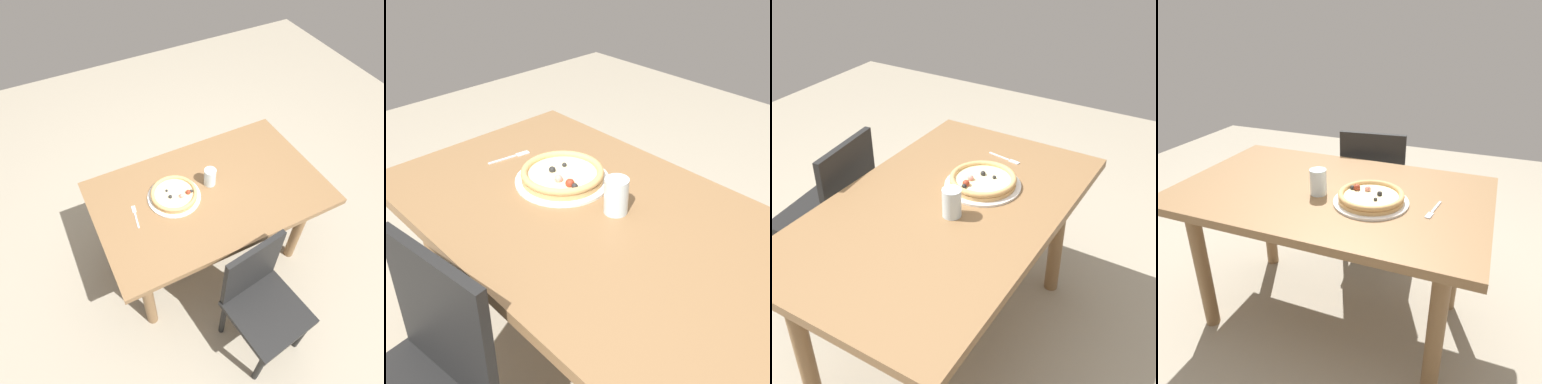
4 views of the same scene
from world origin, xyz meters
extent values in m
plane|color=#9E937F|center=(0.00, 0.00, 0.00)|extent=(6.00, 6.00, 0.00)
cube|color=olive|center=(0.00, 0.00, 0.72)|extent=(1.42, 0.86, 0.04)
cylinder|color=olive|center=(-0.57, -0.29, 0.35)|extent=(0.07, 0.07, 0.70)
cylinder|color=olive|center=(0.57, -0.29, 0.35)|extent=(0.07, 0.07, 0.70)
cylinder|color=olive|center=(-0.57, 0.29, 0.35)|extent=(0.07, 0.07, 0.70)
cylinder|color=black|center=(0.19, -0.86, 0.20)|extent=(0.04, 0.04, 0.41)
cylinder|color=black|center=(-0.15, -0.90, 0.20)|extent=(0.04, 0.04, 0.41)
cylinder|color=black|center=(0.15, -0.52, 0.20)|extent=(0.04, 0.04, 0.41)
cylinder|color=black|center=(-0.19, -0.56, 0.20)|extent=(0.04, 0.04, 0.41)
cube|color=black|center=(0.00, -0.71, 0.43)|extent=(0.45, 0.45, 0.04)
cube|color=black|center=(-0.02, -0.53, 0.66)|extent=(0.38, 0.08, 0.42)
cylinder|color=white|center=(-0.21, 0.06, 0.75)|extent=(0.32, 0.32, 0.01)
cylinder|color=tan|center=(-0.21, 0.06, 0.76)|extent=(0.28, 0.28, 0.02)
cylinder|color=beige|center=(-0.21, 0.06, 0.77)|extent=(0.24, 0.24, 0.01)
torus|color=tan|center=(-0.21, 0.06, 0.78)|extent=(0.28, 0.28, 0.02)
sphere|color=#262626|center=(-0.12, 0.02, 0.78)|extent=(0.02, 0.02, 0.02)
sphere|color=#262626|center=(-0.25, 0.04, 0.78)|extent=(0.02, 0.02, 0.02)
sphere|color=maroon|center=(-0.14, 0.02, 0.78)|extent=(0.03, 0.03, 0.03)
sphere|color=#E58C7F|center=(-0.18, 0.01, 0.78)|extent=(0.03, 0.03, 0.03)
sphere|color=#262626|center=(-0.25, 0.09, 0.78)|extent=(0.02, 0.02, 0.02)
cube|color=silver|center=(-0.48, -0.01, 0.74)|extent=(0.03, 0.11, 0.00)
cube|color=silver|center=(-0.47, 0.08, 0.74)|extent=(0.03, 0.05, 0.00)
cylinder|color=silver|center=(0.03, 0.06, 0.80)|extent=(0.07, 0.07, 0.12)
camera|label=1|loc=(-0.73, -1.20, 2.40)|focal=33.06mm
camera|label=2|loc=(0.85, -0.86, 1.59)|focal=45.23mm
camera|label=3|loc=(1.34, 0.90, 1.84)|focal=46.36mm
camera|label=4|loc=(-0.65, 1.38, 1.45)|focal=34.42mm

